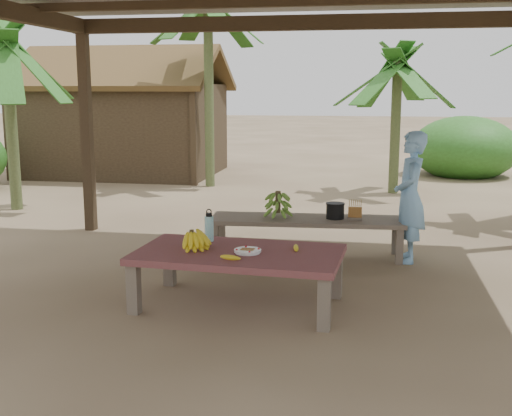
% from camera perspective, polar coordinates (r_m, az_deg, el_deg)
% --- Properties ---
extents(ground, '(80.00, 80.00, 0.00)m').
position_cam_1_polar(ground, '(6.16, 0.83, -7.50)').
color(ground, brown).
rests_on(ground, ground).
extents(work_table, '(1.86, 1.11, 0.50)m').
position_cam_1_polar(work_table, '(5.68, -1.55, -4.49)').
color(work_table, brown).
rests_on(work_table, ground).
extents(bench, '(2.23, 0.73, 0.45)m').
position_cam_1_polar(bench, '(7.37, 4.53, -1.32)').
color(bench, brown).
rests_on(bench, ground).
extents(ripe_banana_bunch, '(0.40, 0.37, 0.19)m').
position_cam_1_polar(ripe_banana_bunch, '(5.76, -5.73, -2.69)').
color(ripe_banana_bunch, yellow).
rests_on(ripe_banana_bunch, work_table).
extents(plate, '(0.24, 0.24, 0.04)m').
position_cam_1_polar(plate, '(5.59, -0.75, -3.85)').
color(plate, white).
rests_on(plate, work_table).
extents(loose_banana_front, '(0.18, 0.08, 0.04)m').
position_cam_1_polar(loose_banana_front, '(5.37, -2.29, -4.42)').
color(loose_banana_front, yellow).
rests_on(loose_banana_front, work_table).
extents(loose_banana_side, '(0.06, 0.14, 0.04)m').
position_cam_1_polar(loose_banana_side, '(5.69, 3.58, -3.56)').
color(loose_banana_side, yellow).
rests_on(loose_banana_side, work_table).
extents(water_flask, '(0.08, 0.08, 0.31)m').
position_cam_1_polar(water_flask, '(6.02, -4.19, -1.75)').
color(water_flask, '#42C5CE').
rests_on(water_flask, work_table).
extents(green_banana_stalk, '(0.30, 0.30, 0.32)m').
position_cam_1_polar(green_banana_stalk, '(7.35, 1.97, 0.39)').
color(green_banana_stalk, '#598C2D').
rests_on(green_banana_stalk, bench).
extents(cooking_pot, '(0.20, 0.20, 0.17)m').
position_cam_1_polar(cooking_pot, '(7.35, 7.05, -0.28)').
color(cooking_pot, black).
rests_on(cooking_pot, bench).
extents(skewer_rack, '(0.18, 0.09, 0.24)m').
position_cam_1_polar(skewer_rack, '(7.29, 8.80, -0.14)').
color(skewer_rack, '#A57F47').
rests_on(skewer_rack, bench).
extents(woman, '(0.35, 0.54, 1.46)m').
position_cam_1_polar(woman, '(7.28, 13.52, 0.95)').
color(woman, '#7CB5EB').
rests_on(woman, ground).
extents(hut, '(4.40, 3.43, 2.85)m').
position_cam_1_polar(hut, '(14.84, -11.52, 7.26)').
color(hut, black).
rests_on(hut, ground).
extents(banana_plant_n, '(1.80, 1.80, 2.59)m').
position_cam_1_polar(banana_plant_n, '(12.05, 12.46, 11.34)').
color(banana_plant_n, '#596638').
rests_on(banana_plant_n, ground).
extents(banana_plant_nw, '(1.80, 1.80, 3.77)m').
position_cam_1_polar(banana_plant_nw, '(12.70, -4.30, 16.67)').
color(banana_plant_nw, '#596638').
rests_on(banana_plant_nw, ground).
extents(banana_plant_w, '(1.80, 1.80, 2.81)m').
position_cam_1_polar(banana_plant_w, '(10.85, -21.27, 12.08)').
color(banana_plant_w, '#596638').
rests_on(banana_plant_w, ground).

